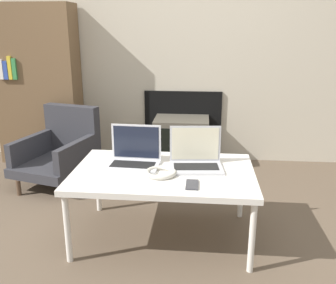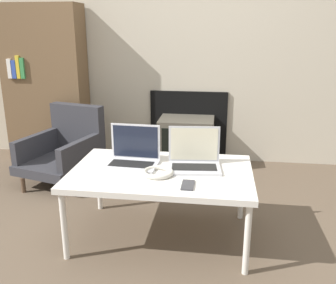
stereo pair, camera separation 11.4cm
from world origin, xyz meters
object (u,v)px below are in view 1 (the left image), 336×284
(laptop_left, at_px, (134,156))
(headphones, at_px, (161,173))
(laptop_right, at_px, (196,158))
(phone, at_px, (192,185))
(armchair, at_px, (62,148))
(tv, at_px, (181,142))

(laptop_left, bearing_deg, headphones, -36.94)
(laptop_left, height_order, headphones, laptop_left)
(laptop_right, xyz_separation_m, phone, (-0.01, -0.30, -0.05))
(laptop_left, xyz_separation_m, armchair, (-0.81, 0.81, -0.24))
(phone, relative_size, armchair, 0.18)
(laptop_left, distance_m, laptop_right, 0.40)
(tv, xyz_separation_m, armchair, (-1.05, -0.45, 0.05))
(laptop_left, height_order, tv, laptop_left)
(laptop_right, distance_m, tv, 1.31)
(armchair, bearing_deg, phone, -27.84)
(laptop_right, height_order, headphones, laptop_right)
(tv, relative_size, armchair, 0.67)
(laptop_right, height_order, tv, laptop_right)
(laptop_left, xyz_separation_m, headphones, (0.19, -0.16, -0.04))
(phone, distance_m, tv, 1.59)
(phone, bearing_deg, headphones, 144.08)
(headphones, bearing_deg, laptop_left, 140.14)
(laptop_right, height_order, phone, laptop_right)
(laptop_right, relative_size, phone, 2.54)
(headphones, height_order, armchair, armchair)
(laptop_left, distance_m, armchair, 1.17)
(tv, bearing_deg, laptop_right, -82.61)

